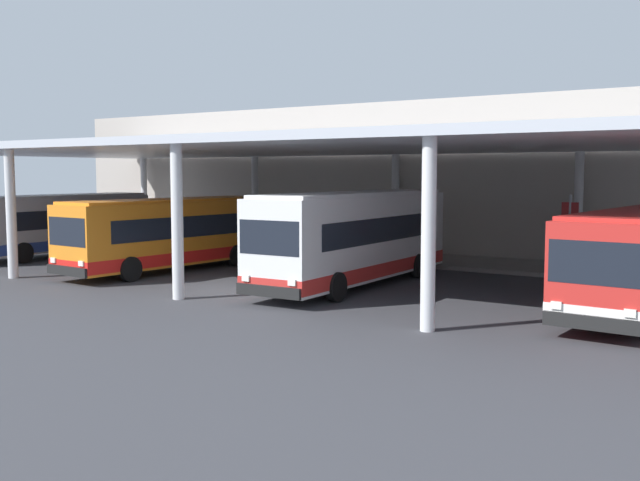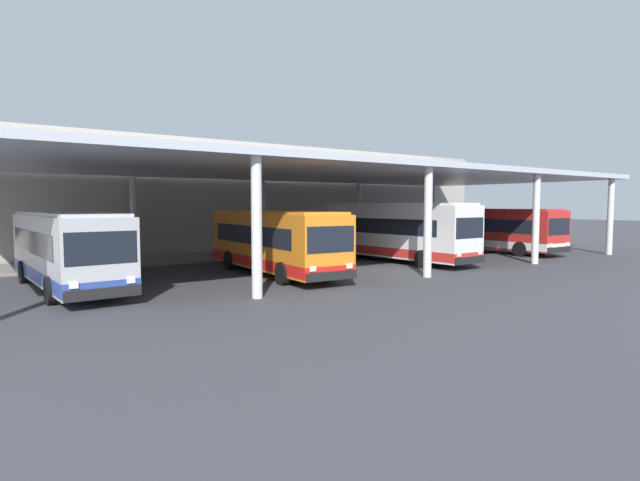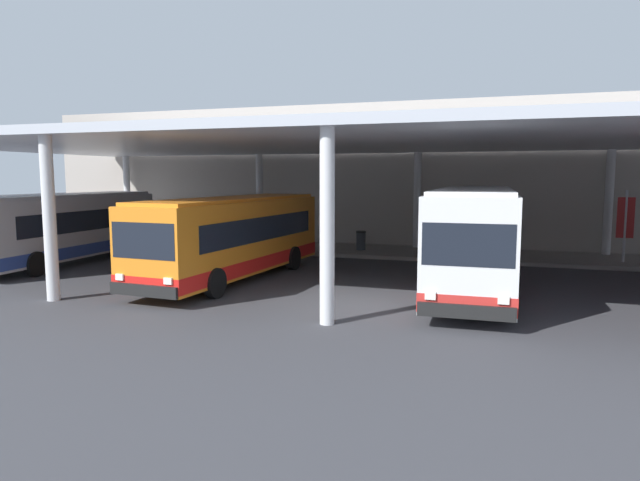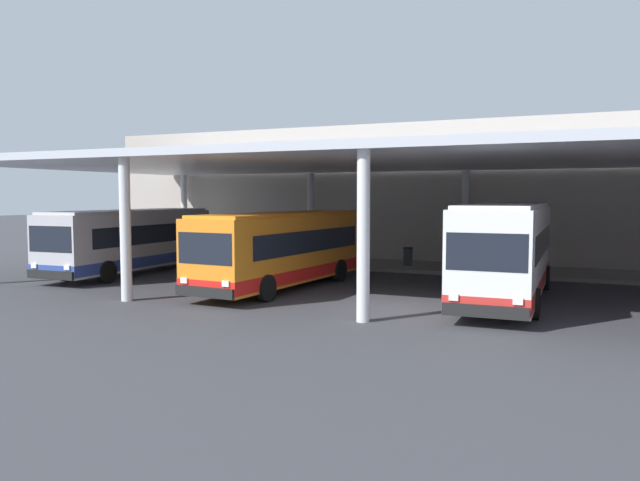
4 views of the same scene
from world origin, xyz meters
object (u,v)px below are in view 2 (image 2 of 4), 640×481
Objects in this scene: bus_middle_bay at (393,231)px; trash_bin at (245,246)px; banner_sign at (382,223)px; bus_second_bay at (274,241)px; bus_far_bay at (493,229)px; bus_nearest_bay at (67,249)px; bench_waiting at (290,243)px.

bus_middle_bay reaches higher than trash_bin.
trash_bin is 0.31× the size of banner_sign.
bus_second_bay is 10.89× the size of trash_bin.
banner_sign is at bearing -1.96° from trash_bin.
bus_far_bay is at bearing 2.43° from bus_second_bay.
trash_bin is (-6.04, 7.92, -1.16)m from bus_middle_bay.
bus_second_bay is at bearing -175.26° from bus_middle_bay.
bus_nearest_bay is 0.93× the size of bus_middle_bay.
bus_second_bay and bus_far_bay have the same top height.
bus_middle_bay is 11.61× the size of trash_bin.
bus_nearest_bay is 1.00× the size of bus_far_bay.
banner_sign is (6.05, 7.50, 0.14)m from bus_middle_bay.
bench_waiting is at bearing 26.47° from bus_nearest_bay.
bus_nearest_bay is 28.31m from bus_far_bay.
bus_far_bay is (19.16, 0.81, 0.00)m from bus_second_bay.
banner_sign reaches higher than bus_nearest_bay.
banner_sign reaches higher than bus_far_bay.
bench_waiting is 0.56× the size of banner_sign.
trash_bin reaches higher than bench_waiting.
bus_second_bay is at bearing -126.48° from bench_waiting.
bench_waiting is 1.84× the size of trash_bin.
bus_second_bay reaches higher than bench_waiting.
bus_middle_bay is 9.64m from banner_sign.
bus_second_bay is 3.33× the size of banner_sign.
bus_second_bay is 0.94× the size of bus_middle_bay.
bus_middle_bay is 10.03m from trash_bin.
bus_far_bay is (28.30, -0.40, 0.00)m from bus_nearest_bay.
bus_nearest_bay is at bearing -148.27° from trash_bin.
trash_bin is 12.17m from banner_sign.
bench_waiting is (-12.41, 8.31, -0.99)m from bus_far_bay.
bus_second_bay is 9.18m from trash_bin.
bus_nearest_bay is 3.32× the size of banner_sign.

